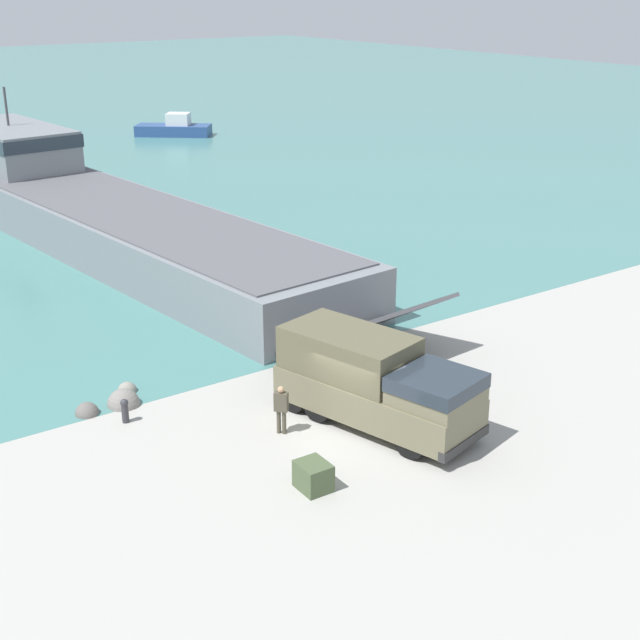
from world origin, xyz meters
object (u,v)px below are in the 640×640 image
soldier_on_ramp (281,406)px  mooring_bollard (125,410)px  cargo_crate (313,476)px  landing_craft (88,205)px  military_truck (376,381)px  moored_boat_a (174,128)px

soldier_on_ramp → mooring_bollard: 5.31m
soldier_on_ramp → cargo_crate: 3.59m
landing_craft → military_truck: bearing=-97.4°
moored_boat_a → soldier_on_ramp: bearing=-163.4°
moored_boat_a → mooring_bollard: moored_boat_a is taller
military_truck → mooring_bollard: 8.39m
soldier_on_ramp → moored_boat_a: moored_boat_a is taller
moored_boat_a → cargo_crate: moored_boat_a is taller
moored_boat_a → cargo_crate: bearing=-163.1°
soldier_on_ramp → cargo_crate: soldier_on_ramp is taller
soldier_on_ramp → mooring_bollard: (-3.82, 3.66, -0.50)m
landing_craft → mooring_bollard: (-7.88, -22.66, -1.38)m
soldier_on_ramp → moored_boat_a: bearing=-153.6°
military_truck → soldier_on_ramp: 3.21m
military_truck → moored_boat_a: military_truck is taller
soldier_on_ramp → mooring_bollard: bearing=-84.0°
moored_boat_a → military_truck: bearing=-160.4°
mooring_bollard → military_truck: bearing=-36.1°
landing_craft → mooring_bollard: size_ratio=49.05×
landing_craft → moored_boat_a: bearing=50.5°
landing_craft → mooring_bollard: bearing=-114.2°
landing_craft → mooring_bollard: landing_craft is taller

